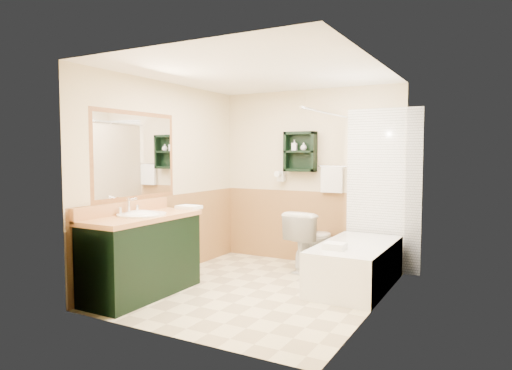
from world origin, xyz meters
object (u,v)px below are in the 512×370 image
object	(u,v)px
soap_bottle_b	(304,147)
toilet	(311,241)
hair_dryer	(281,176)
vanity_book	(181,197)
vanity	(142,255)
bathtub	(356,265)
wall_shelf	(300,152)
soap_bottle_a	(294,148)

from	to	relation	value
soap_bottle_b	toilet	bearing A→B (deg)	-49.77
hair_dryer	vanity_book	size ratio (longest dim) A/B	1.12
hair_dryer	vanity	xyz separation A→B (m)	(-0.59, -2.19, -0.77)
hair_dryer	bathtub	size ratio (longest dim) A/B	0.16
soap_bottle_b	vanity	bearing A→B (deg)	-113.71
bathtub	wall_shelf	bearing A→B (deg)	143.56
wall_shelf	bathtub	world-z (taller)	wall_shelf
wall_shelf	soap_bottle_a	distance (m)	0.10
bathtub	soap_bottle_a	size ratio (longest dim) A/B	10.00
vanity	bathtub	distance (m)	2.39
hair_dryer	soap_bottle_a	bearing A→B (deg)	-7.89
hair_dryer	wall_shelf	bearing A→B (deg)	-4.76
soap_bottle_a	vanity_book	bearing A→B (deg)	-127.33
wall_shelf	toilet	size ratio (longest dim) A/B	0.70
soap_bottle_a	soap_bottle_b	distance (m)	0.14
soap_bottle_a	soap_bottle_b	xyz separation A→B (m)	(0.14, 0.00, 0.01)
vanity	vanity_book	bearing A→B (deg)	100.60
bathtub	toilet	bearing A→B (deg)	147.27
vanity_book	soap_bottle_b	size ratio (longest dim) A/B	1.94
vanity_book	soap_bottle_b	bearing A→B (deg)	42.81
wall_shelf	toilet	distance (m)	1.23
wall_shelf	vanity_book	bearing A→B (deg)	-129.51
soap_bottle_b	hair_dryer	bearing A→B (deg)	175.16
vanity	soap_bottle_a	distance (m)	2.59
toilet	wall_shelf	bearing A→B (deg)	-36.28
bathtub	toilet	xyz separation A→B (m)	(-0.73, 0.47, 0.14)
wall_shelf	vanity	size ratio (longest dim) A/B	0.40
hair_dryer	toilet	size ratio (longest dim) A/B	0.31
bathtub	soap_bottle_a	xyz separation A→B (m)	(-1.11, 0.75, 1.35)
bathtub	soap_bottle_b	xyz separation A→B (m)	(-0.97, 0.75, 1.36)
bathtub	toilet	world-z (taller)	toilet
wall_shelf	bathtub	xyz separation A→B (m)	(1.03, -0.76, -1.30)
toilet	vanity_book	world-z (taller)	vanity_book
wall_shelf	bathtub	distance (m)	1.82
bathtub	soap_bottle_b	bearing A→B (deg)	142.24
soap_bottle_a	soap_bottle_b	size ratio (longest dim) A/B	1.36
vanity	toilet	distance (m)	2.22
toilet	soap_bottle_a	bearing A→B (deg)	-28.67
bathtub	vanity_book	bearing A→B (deg)	-165.77
vanity	vanity_book	world-z (taller)	vanity_book
toilet	soap_bottle_b	size ratio (longest dim) A/B	7.11
bathtub	soap_bottle_b	world-z (taller)	soap_bottle_b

